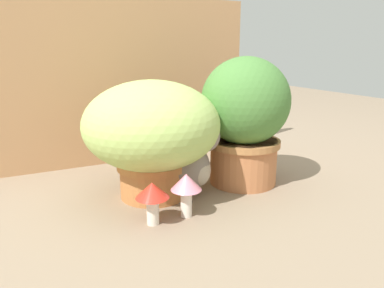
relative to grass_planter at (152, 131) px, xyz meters
name	(u,v)px	position (x,y,z in m)	size (l,w,h in m)	color
ground_plane	(169,196)	(0.05, -0.03, -0.24)	(6.00, 6.00, 0.00)	gray
cardboard_backdrop	(119,82)	(0.02, 0.47, 0.13)	(1.27, 0.03, 0.74)	tan
grass_planter	(152,131)	(0.00, 0.00, 0.00)	(0.48, 0.48, 0.42)	#B7703C
leafy_planter	(245,117)	(0.37, -0.03, 0.02)	(0.34, 0.34, 0.49)	#B86F44
cat	(179,162)	(0.09, -0.03, -0.12)	(0.31, 0.35, 0.32)	gray
mushroom_ornament_red	(152,194)	(-0.08, -0.21, -0.14)	(0.10, 0.10, 0.13)	silver
mushroom_ornament_pink	(186,186)	(0.03, -0.21, -0.14)	(0.10, 0.10, 0.14)	silver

